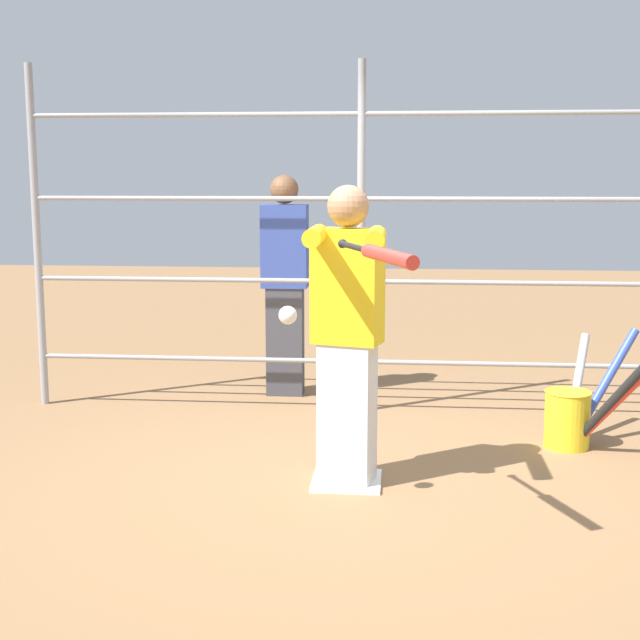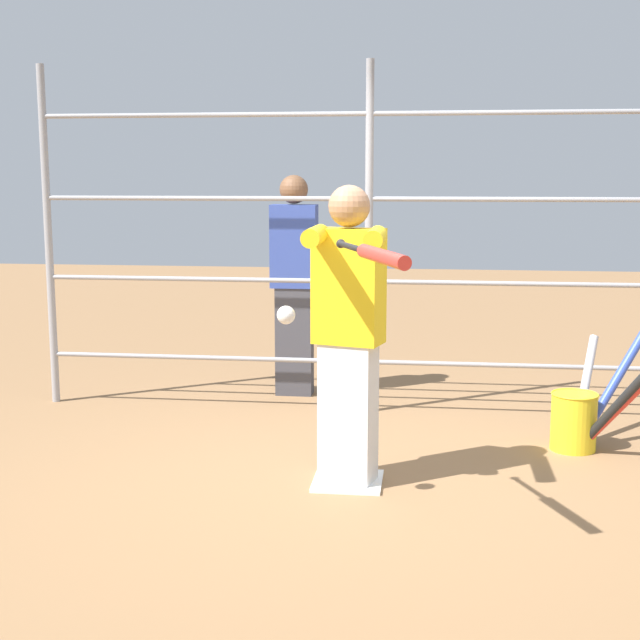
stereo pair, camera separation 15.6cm
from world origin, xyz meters
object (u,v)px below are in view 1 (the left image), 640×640
object	(u,v)px
batter	(347,326)
baseball_bat_swinging	(382,255)
softball_in_flight	(288,315)
bystander_behind_fence	(285,282)
bat_bucket	(576,412)

from	to	relation	value
batter	baseball_bat_swinging	world-z (taller)	batter
softball_in_flight	bystander_behind_fence	world-z (taller)	bystander_behind_fence
baseball_bat_swinging	bat_bucket	distance (m)	2.46
softball_in_flight	bat_bucket	size ratio (longest dim) A/B	0.10
batter	softball_in_flight	world-z (taller)	batter
baseball_bat_swinging	softball_in_flight	world-z (taller)	baseball_bat_swinging
bat_bucket	bystander_behind_fence	bearing A→B (deg)	-31.09
softball_in_flight	baseball_bat_swinging	bearing A→B (deg)	138.37
bat_bucket	bystander_behind_fence	size ratio (longest dim) A/B	0.52
bat_bucket	bystander_behind_fence	distance (m)	2.54
baseball_bat_swinging	bat_bucket	size ratio (longest dim) A/B	0.89
softball_in_flight	bystander_behind_fence	xyz separation A→B (m)	(0.35, -2.58, -0.14)
bat_bucket	batter	bearing A→B (deg)	29.66
bystander_behind_fence	softball_in_flight	bearing A→B (deg)	97.80
bat_bucket	baseball_bat_swinging	bearing A→B (deg)	54.53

